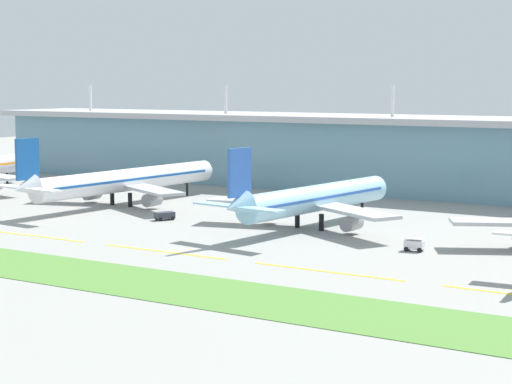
{
  "coord_description": "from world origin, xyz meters",
  "views": [
    {
      "loc": [
        95.12,
        -132.63,
        31.16
      ],
      "look_at": [
        -6.29,
        35.69,
        7.0
      ],
      "focal_mm": 61.67,
      "sensor_mm": 36.0,
      "label": 1
    }
  ],
  "objects_px": {
    "airliner_near_middle": "(125,180)",
    "baggage_cart": "(414,245)",
    "airliner_center": "(313,199)",
    "pushback_tug": "(165,215)"
  },
  "relations": [
    {
      "from": "airliner_center",
      "to": "baggage_cart",
      "type": "relative_size",
      "value": 15.67
    },
    {
      "from": "airliner_near_middle",
      "to": "airliner_center",
      "type": "xyz_separation_m",
      "value": [
        58.59,
        -7.53,
        -0.01
      ]
    },
    {
      "from": "baggage_cart",
      "to": "airliner_center",
      "type": "bearing_deg",
      "value": 154.25
    },
    {
      "from": "airliner_near_middle",
      "to": "baggage_cart",
      "type": "height_order",
      "value": "airliner_near_middle"
    },
    {
      "from": "airliner_center",
      "to": "pushback_tug",
      "type": "bearing_deg",
      "value": -168.25
    },
    {
      "from": "baggage_cart",
      "to": "airliner_near_middle",
      "type": "bearing_deg",
      "value": 166.29
    },
    {
      "from": "airliner_near_middle",
      "to": "baggage_cart",
      "type": "bearing_deg",
      "value": -13.71
    },
    {
      "from": "baggage_cart",
      "to": "pushback_tug",
      "type": "bearing_deg",
      "value": 174.16
    },
    {
      "from": "airliner_near_middle",
      "to": "airliner_center",
      "type": "bearing_deg",
      "value": -7.32
    },
    {
      "from": "airliner_near_middle",
      "to": "pushback_tug",
      "type": "bearing_deg",
      "value": -31.81
    }
  ]
}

